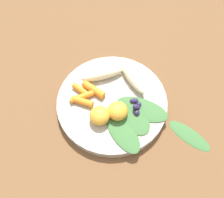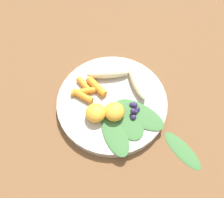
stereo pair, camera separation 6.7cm
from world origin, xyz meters
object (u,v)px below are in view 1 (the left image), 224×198
banana_peeled_left (104,74)px  banana_peeled_right (132,78)px  orange_segment_near (118,111)px  bowl (112,103)px  kale_leaf_stray (190,136)px

banana_peeled_left → banana_peeled_right: bearing=155.4°
orange_segment_near → banana_peeled_left: bearing=-92.4°
bowl → orange_segment_near: 0.05m
banana_peeled_left → orange_segment_near: (0.00, 0.12, 0.00)m
bowl → banana_peeled_left: size_ratio=2.51×
bowl → banana_peeled_right: banana_peeled_right is taller
banana_peeled_right → orange_segment_near: (0.07, 0.08, 0.00)m
bowl → banana_peeled_right: 0.08m
banana_peeled_left → banana_peeled_right: size_ratio=1.00×
banana_peeled_left → kale_leaf_stray: bearing=127.6°
banana_peeled_left → orange_segment_near: size_ratio=2.24×
bowl → orange_segment_near: orange_segment_near is taller
banana_peeled_left → kale_leaf_stray: size_ratio=0.96×
banana_peeled_right → banana_peeled_left: bearing=51.7°
bowl → kale_leaf_stray: size_ratio=2.41×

